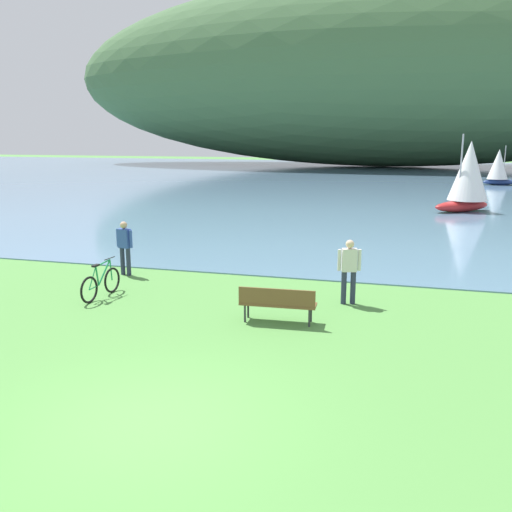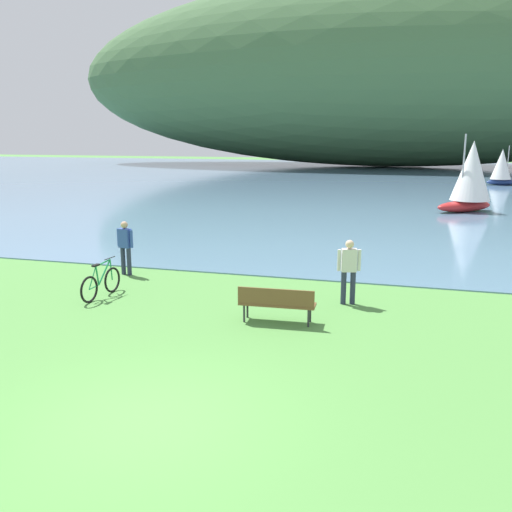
{
  "view_description": "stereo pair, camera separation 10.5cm",
  "coord_description": "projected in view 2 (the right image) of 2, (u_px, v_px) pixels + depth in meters",
  "views": [
    {
      "loc": [
        3.68,
        -6.98,
        4.33
      ],
      "look_at": [
        -0.31,
        7.56,
        1.0
      ],
      "focal_mm": 38.43,
      "sensor_mm": 36.0,
      "label": 1
    },
    {
      "loc": [
        3.78,
        -6.96,
        4.33
      ],
      "look_at": [
        -0.31,
        7.56,
        1.0
      ],
      "focal_mm": 38.43,
      "sensor_mm": 36.0,
      "label": 2
    }
  ],
  "objects": [
    {
      "name": "person_on_the_grass",
      "position": [
        349.0,
        268.0,
        14.17
      ],
      "size": [
        0.59,
        0.31,
        1.71
      ],
      "color": "#282D47",
      "rests_on": "ground"
    },
    {
      "name": "person_at_shoreline",
      "position": [
        125.0,
        244.0,
        17.19
      ],
      "size": [
        0.6,
        0.29,
        1.71
      ],
      "color": "#282D47",
      "rests_on": "ground"
    },
    {
      "name": "bay_water",
      "position": [
        372.0,
        179.0,
        54.58
      ],
      "size": [
        180.0,
        80.0,
        0.04
      ],
      "primitive_type": "cube",
      "color": "#5B7F9E",
      "rests_on": "ground"
    },
    {
      "name": "sailboat_mid_bay",
      "position": [
        502.0,
        167.0,
        47.88
      ],
      "size": [
        3.0,
        2.01,
        3.41
      ],
      "color": "navy",
      "rests_on": "bay_water"
    },
    {
      "name": "distant_hillside",
      "position": [
        390.0,
        71.0,
        74.23
      ],
      "size": [
        91.66,
        28.0,
        25.49
      ],
      "primitive_type": "ellipsoid",
      "color": "#42663D",
      "rests_on": "bay_water"
    },
    {
      "name": "bicycle_leaning_near_bench",
      "position": [
        101.0,
        283.0,
        14.89
      ],
      "size": [
        0.19,
        1.77,
        1.01
      ],
      "color": "black",
      "rests_on": "ground"
    },
    {
      "name": "park_bench_near_camera",
      "position": [
        277.0,
        302.0,
        12.8
      ],
      "size": [
        1.82,
        0.57,
        0.88
      ],
      "color": "brown",
      "rests_on": "ground"
    },
    {
      "name": "ground_plane",
      "position": [
        143.0,
        421.0,
        8.47
      ],
      "size": [
        200.0,
        200.0,
        0.0
      ],
      "primitive_type": "plane",
      "color": "#518E42"
    },
    {
      "name": "sailboat_nearest_to_shore",
      "position": [
        471.0,
        176.0,
        31.03
      ],
      "size": [
        3.61,
        3.32,
        4.37
      ],
      "color": "#B22323",
      "rests_on": "bay_water"
    }
  ]
}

